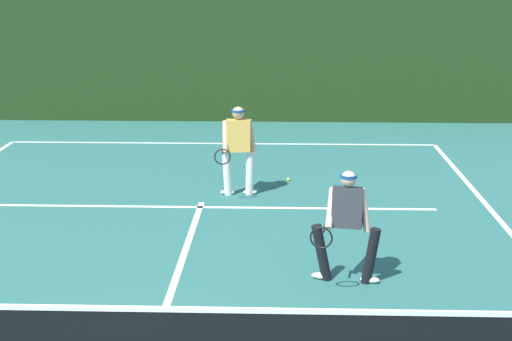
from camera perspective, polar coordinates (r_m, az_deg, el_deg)
name	(u,v)px	position (r m, az deg, el deg)	size (l,w,h in m)	color
court_line_baseline_far	(222,143)	(18.09, -2.62, 2.07)	(10.19, 0.10, 0.01)	white
court_line_service	(200,207)	(13.30, -4.27, -2.78)	(8.31, 0.10, 0.01)	white
court_line_centre	(178,272)	(10.57, -5.94, -7.65)	(0.10, 6.40, 0.01)	white
player_near	(347,222)	(9.99, 6.89, -3.91)	(0.98, 0.85, 1.54)	black
player_far	(238,147)	(13.76, -1.37, 1.81)	(0.74, 0.85, 1.66)	silver
tennis_ball	(288,179)	(14.89, 2.48, -0.68)	(0.07, 0.07, 0.07)	#D1E033
back_fence_windscreen	(229,58)	(20.50, -2.08, 8.54)	(17.75, 0.12, 3.48)	#1F3816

